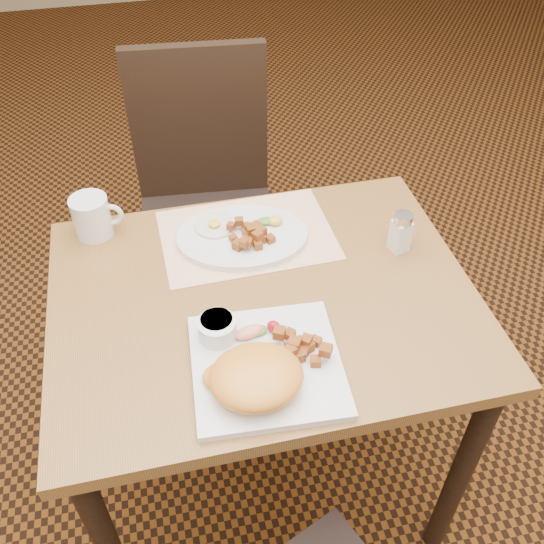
{
  "coord_description": "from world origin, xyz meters",
  "views": [
    {
      "loc": [
        -0.19,
        -0.88,
        1.67
      ],
      "look_at": [
        0.02,
        -0.01,
        0.82
      ],
      "focal_mm": 40.0,
      "sensor_mm": 36.0,
      "label": 1
    }
  ],
  "objects": [
    {
      "name": "home_fries_ov",
      "position": [
        0.01,
        0.16,
        0.78
      ],
      "size": [
        0.11,
        0.1,
        0.04
      ],
      "color": "#924A17",
      "rests_on": "plate_oval"
    },
    {
      "name": "plate_oval",
      "position": [
        -0.01,
        0.19,
        0.76
      ],
      "size": [
        0.33,
        0.26,
        0.02
      ],
      "primitive_type": null,
      "rotation": [
        0.0,
        0.0,
        -0.13
      ],
      "color": "silver",
      "rests_on": "placemat"
    },
    {
      "name": "hollandaise_mound",
      "position": [
        -0.07,
        -0.24,
        0.8
      ],
      "size": [
        0.18,
        0.15,
        0.06
      ],
      "color": "orange",
      "rests_on": "plate_square"
    },
    {
      "name": "garnish_sq",
      "position": [
        -0.04,
        -0.12,
        0.78
      ],
      "size": [
        0.1,
        0.04,
        0.03
      ],
      "color": "#387223",
      "rests_on": "plate_square"
    },
    {
      "name": "coffee_mug",
      "position": [
        -0.34,
        0.29,
        0.8
      ],
      "size": [
        0.12,
        0.09,
        0.1
      ],
      "color": "silver",
      "rests_on": "table"
    },
    {
      "name": "ramekin",
      "position": [
        -0.12,
        -0.1,
        0.79
      ],
      "size": [
        0.08,
        0.08,
        0.04
      ],
      "color": "silver",
      "rests_on": "plate_square"
    },
    {
      "name": "placemat",
      "position": [
        0.0,
        0.2,
        0.75
      ],
      "size": [
        0.41,
        0.29,
        0.0
      ],
      "primitive_type": "cube",
      "rotation": [
        0.0,
        0.0,
        0.03
      ],
      "color": "white",
      "rests_on": "table"
    },
    {
      "name": "home_fries_sq",
      "position": [
        0.03,
        -0.18,
        0.78
      ],
      "size": [
        0.1,
        0.1,
        0.04
      ],
      "color": "#924A17",
      "rests_on": "plate_square"
    },
    {
      "name": "garnish_ov",
      "position": [
        0.07,
        0.21,
        0.78
      ],
      "size": [
        0.06,
        0.04,
        0.02
      ],
      "color": "#387223",
      "rests_on": "plate_oval"
    },
    {
      "name": "plate_square",
      "position": [
        -0.04,
        -0.19,
        0.76
      ],
      "size": [
        0.3,
        0.3,
        0.02
      ],
      "primitive_type": "cube",
      "rotation": [
        0.0,
        0.0,
        -0.07
      ],
      "color": "silver",
      "rests_on": "table"
    },
    {
      "name": "chair_far",
      "position": [
        -0.04,
        0.68,
        0.54
      ],
      "size": [
        0.46,
        0.47,
        0.97
      ],
      "rotation": [
        0.0,
        0.0,
        3.05
      ],
      "color": "black",
      "rests_on": "ground"
    },
    {
      "name": "salt_shaker",
      "position": [
        0.33,
        0.08,
        0.8
      ],
      "size": [
        0.05,
        0.05,
        0.1
      ],
      "color": "white",
      "rests_on": "table"
    },
    {
      "name": "ground",
      "position": [
        0.0,
        0.0,
        0.0
      ],
      "size": [
        8.0,
        8.0,
        0.0
      ],
      "primitive_type": "plane",
      "color": "black",
      "rests_on": "ground"
    },
    {
      "name": "table",
      "position": [
        0.0,
        0.0,
        0.64
      ],
      "size": [
        0.9,
        0.7,
        0.75
      ],
      "color": "brown",
      "rests_on": "ground"
    },
    {
      "name": "fried_egg",
      "position": [
        -0.07,
        0.23,
        0.77
      ],
      "size": [
        0.1,
        0.1,
        0.02
      ],
      "color": "white",
      "rests_on": "plate_oval"
    }
  ]
}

